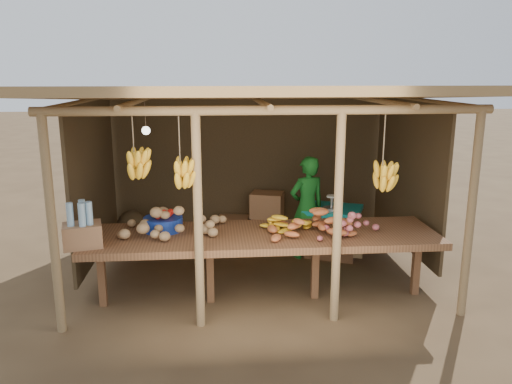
{
  "coord_description": "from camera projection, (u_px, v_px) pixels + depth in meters",
  "views": [
    {
      "loc": [
        -0.53,
        -6.24,
        2.53
      ],
      "look_at": [
        0.0,
        0.0,
        1.05
      ],
      "focal_mm": 35.0,
      "sensor_mm": 36.0,
      "label": 1
    }
  ],
  "objects": [
    {
      "name": "ground",
      "position": [
        256.0,
        268.0,
        6.68
      ],
      "size": [
        60.0,
        60.0,
        0.0
      ],
      "primitive_type": "plane",
      "color": "brown",
      "rests_on": "ground"
    },
    {
      "name": "stall_structure",
      "position": [
        256.0,
        127.0,
        6.11
      ],
      "size": [
        4.7,
        3.5,
        2.43
      ],
      "color": "#92734B",
      "rests_on": "ground"
    },
    {
      "name": "counter",
      "position": [
        263.0,
        238.0,
        5.59
      ],
      "size": [
        3.9,
        1.05,
        0.8
      ],
      "color": "brown",
      "rests_on": "ground"
    },
    {
      "name": "potato_heap",
      "position": [
        176.0,
        218.0,
        5.51
      ],
      "size": [
        1.32,
        1.08,
        0.37
      ],
      "primitive_type": null,
      "rotation": [
        0.0,
        0.0,
        -0.41
      ],
      "color": "#9D7A51",
      "rests_on": "counter"
    },
    {
      "name": "sweet_potato_heap",
      "position": [
        312.0,
        217.0,
        5.56
      ],
      "size": [
        0.98,
        0.64,
        0.36
      ],
      "primitive_type": null,
      "rotation": [
        0.0,
        0.0,
        -0.09
      ],
      "color": "#BF6131",
      "rests_on": "counter"
    },
    {
      "name": "onion_heap",
      "position": [
        353.0,
        222.0,
        5.37
      ],
      "size": [
        0.92,
        0.7,
        0.36
      ],
      "primitive_type": null,
      "rotation": [
        0.0,
        0.0,
        0.29
      ],
      "color": "#BE5C60",
      "rests_on": "counter"
    },
    {
      "name": "banana_pile",
      "position": [
        289.0,
        215.0,
        5.68
      ],
      "size": [
        0.59,
        0.39,
        0.35
      ],
      "primitive_type": null,
      "rotation": [
        0.0,
        0.0,
        0.11
      ],
      "color": "yellow",
      "rests_on": "counter"
    },
    {
      "name": "tomato_basin",
      "position": [
        163.0,
        222.0,
        5.66
      ],
      "size": [
        0.44,
        0.44,
        0.23
      ],
      "rotation": [
        0.0,
        0.0,
        -0.36
      ],
      "color": "navy",
      "rests_on": "counter"
    },
    {
      "name": "bottle_box",
      "position": [
        82.0,
        229.0,
        5.11
      ],
      "size": [
        0.44,
        0.39,
        0.48
      ],
      "color": "#936442",
      "rests_on": "counter"
    },
    {
      "name": "vendor",
      "position": [
        307.0,
        208.0,
        6.94
      ],
      "size": [
        0.61,
        0.5,
        1.45
      ],
      "primitive_type": "imported",
      "rotation": [
        0.0,
        0.0,
        3.47
      ],
      "color": "#16671F",
      "rests_on": "ground"
    },
    {
      "name": "tarp_crate",
      "position": [
        332.0,
        230.0,
        7.11
      ],
      "size": [
        0.96,
        0.91,
        0.91
      ],
      "color": "brown",
      "rests_on": "ground"
    },
    {
      "name": "carton_stack",
      "position": [
        256.0,
        221.0,
        7.67
      ],
      "size": [
        1.07,
        0.48,
        0.76
      ],
      "color": "#936442",
      "rests_on": "ground"
    },
    {
      "name": "burlap_sacks",
      "position": [
        147.0,
        228.0,
        7.48
      ],
      "size": [
        0.93,
        0.49,
        0.66
      ],
      "color": "#483721",
      "rests_on": "ground"
    }
  ]
}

